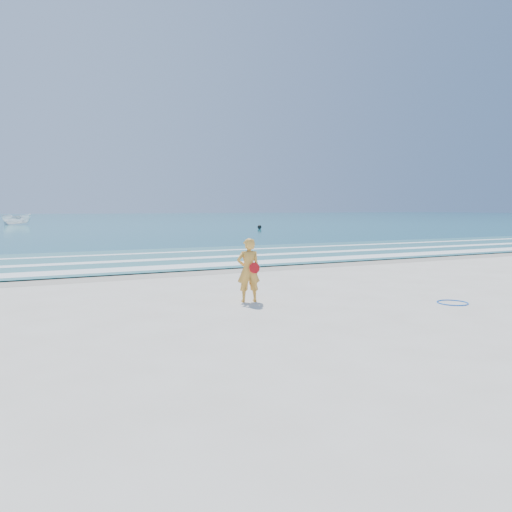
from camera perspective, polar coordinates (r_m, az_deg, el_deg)
name	(u,v)px	position (r m, az deg, el deg)	size (l,w,h in m)	color
ground	(316,323)	(10.34, 6.91, -7.59)	(400.00, 400.00, 0.00)	silver
wet_sand	(182,272)	(18.45, -8.41, -1.82)	(400.00, 2.40, 0.00)	#B2A893
ocean	(43,219)	(113.61, -23.18, 3.91)	(400.00, 190.00, 0.04)	#19727F
shallow	(149,258)	(23.23, -12.13, -0.27)	(400.00, 10.00, 0.01)	#59B7AD
foam_near	(172,267)	(19.67, -9.55, -1.23)	(400.00, 1.40, 0.01)	white
foam_mid	(153,260)	(22.46, -11.64, -0.43)	(400.00, 0.90, 0.01)	white
foam_far	(137,254)	(25.65, -13.46, 0.26)	(400.00, 0.60, 0.01)	white
hoop	(453,303)	(13.24, 21.55, -4.98)	(0.74, 0.74, 0.03)	blue
boat	(17,219)	(76.14, -25.65, 3.82)	(1.47, 3.90, 1.51)	white
buoy	(259,227)	(54.30, 0.40, 3.34)	(0.45, 0.45, 0.45)	black
woman	(249,270)	(12.39, -0.86, -1.62)	(0.65, 0.50, 1.59)	gold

